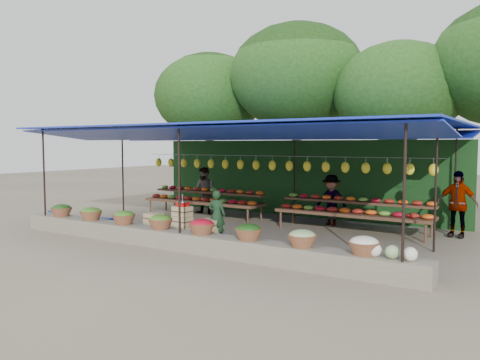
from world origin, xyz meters
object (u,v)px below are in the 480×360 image
Objects in this scene: weighing_scale at (183,204)px; vendor_seated at (217,215)px; blue_crate_front at (101,224)px; blue_crate_back at (57,215)px; crate_counter at (182,224)px.

weighing_scale is 0.25× the size of vendor_seated.
blue_crate_front is 1.17× the size of blue_crate_back.
weighing_scale is (0.04, -0.00, 0.53)m from crate_counter.
crate_counter is at bearing 9.68° from blue_crate_front.
blue_crate_back is at bearing -178.76° from weighing_scale.
weighing_scale is 0.63× the size of blue_crate_back.
vendor_seated reaches higher than blue_crate_back.
crate_counter reaches higher than blue_crate_front.
vendor_seated is at bearing 3.43° from crate_counter.
crate_counter is 1.91× the size of vendor_seated.
vendor_seated reaches higher than blue_crate_front.
weighing_scale is 0.54× the size of blue_crate_front.
blue_crate_back is (-2.58, 0.49, -0.02)m from blue_crate_front.
blue_crate_front is at bearing 0.63° from vendor_seated.
vendor_seated reaches higher than weighing_scale.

